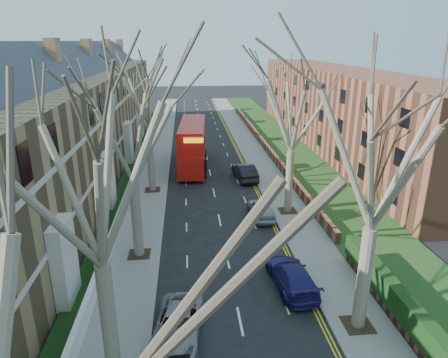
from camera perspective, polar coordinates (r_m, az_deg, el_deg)
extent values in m
cube|color=slate|center=(48.46, -9.58, 2.96)|extent=(3.00, 102.00, 0.12)
cube|color=slate|center=(49.05, 4.55, 3.37)|extent=(3.00, 102.00, 0.12)
cube|color=olive|center=(40.97, -21.68, 6.05)|extent=(9.00, 78.00, 10.00)
cube|color=#2F3239|center=(40.18, -22.75, 14.39)|extent=(4.67, 78.00, 4.67)
cube|color=beige|center=(40.30, -15.32, 4.32)|extent=(0.12, 78.00, 0.35)
cube|color=beige|center=(39.59, -15.77, 9.22)|extent=(0.12, 78.00, 0.35)
cube|color=brown|center=(54.88, 16.04, 9.67)|extent=(8.00, 54.00, 10.00)
cube|color=brown|center=(53.02, 5.64, 5.11)|extent=(0.35, 54.00, 0.90)
cube|color=white|center=(40.85, -12.63, 0.52)|extent=(0.30, 78.00, 1.00)
cube|color=#1F3E16|center=(49.99, 9.65, 3.57)|extent=(6.00, 102.00, 0.06)
cylinder|color=#6B5E4C|center=(17.44, -16.13, -19.14)|extent=(0.64, 0.64, 5.25)
cylinder|color=#6B5E4C|center=(25.99, -12.37, -5.60)|extent=(0.64, 0.64, 5.07)
cube|color=#2D2116|center=(27.12, -11.99, -10.45)|extent=(1.40, 1.40, 0.05)
cylinder|color=#6B5E4C|center=(37.16, -10.39, 2.25)|extent=(0.60, 0.60, 5.25)
cube|color=#2D2116|center=(37.98, -10.16, -1.51)|extent=(1.40, 1.40, 0.05)
cylinder|color=#6B5E4C|center=(20.42, 19.33, -13.33)|extent=(0.64, 0.64, 5.25)
cube|color=#2D2116|center=(21.89, 18.54, -19.13)|extent=(1.40, 1.40, 0.05)
cylinder|color=#6B5E4C|center=(32.37, 9.29, -0.39)|extent=(0.60, 0.60, 5.07)
cube|color=#2D2116|center=(33.29, 9.06, -4.48)|extent=(1.40, 1.40, 0.05)
cube|color=red|center=(44.30, -4.47, 3.61)|extent=(3.37, 11.82, 2.33)
cube|color=red|center=(43.76, -4.54, 6.42)|extent=(3.33, 11.23, 2.12)
cube|color=black|center=(44.18, -4.49, 4.20)|extent=(3.33, 10.89, 0.96)
cube|color=black|center=(43.74, -4.55, 6.56)|extent=(3.32, 10.65, 0.96)
imported|color=gray|center=(20.16, -6.61, -20.02)|extent=(2.77, 4.94, 1.30)
imported|color=navy|center=(23.58, 9.67, -13.52)|extent=(2.38, 5.11, 1.44)
imported|color=#989BA1|center=(31.90, 5.33, -4.26)|extent=(1.79, 4.23, 1.43)
imported|color=black|center=(40.41, 2.98, 1.04)|extent=(2.24, 5.03, 1.60)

